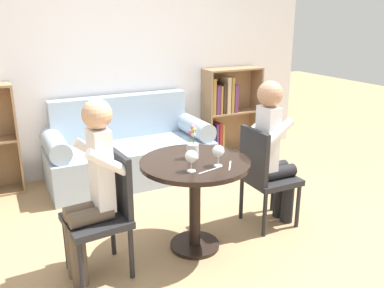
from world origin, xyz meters
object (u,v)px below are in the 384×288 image
Objects in this scene: chair_left at (105,209)px; chair_right at (264,173)px; wine_glass_left at (191,157)px; flower_vase at (193,148)px; bookshelf_right at (225,111)px; person_right at (273,149)px; couch at (129,152)px; wine_glass_right at (218,152)px; person_left at (92,188)px.

chair_right is at bearing 87.17° from chair_left.
flower_vase is (0.13, 0.24, -0.02)m from wine_glass_left.
person_right is (-0.63, -1.84, 0.11)m from bookshelf_right.
bookshelf_right is at bearing -18.50° from person_right.
flower_vase reaches higher than couch.
couch is at bearing 24.50° from chair_right.
couch reaches higher than chair_right.
chair_right is 0.77m from flower_vase.
person_right reaches higher than wine_glass_right.
person_left is 0.93m from wine_glass_right.
person_left reaches higher than couch.
flower_vase is at bearing -89.60° from couch.
wine_glass_right reaches higher than chair_left.
wine_glass_left is (-0.91, -0.24, 0.15)m from person_right.
person_right is (1.50, 0.05, 0.21)m from chair_left.
wine_glass_left is (-0.12, -1.82, 0.54)m from couch.
person_right is at bearing -90.22° from chair_right.
couch reaches higher than wine_glass_left.
chair_left is 1.52m from person_right.
person_right is (0.08, -0.00, 0.21)m from chair_right.
person_right is at bearing 18.86° from wine_glass_right.
bookshelf_right reaches higher than chair_right.
bookshelf_right is 1.28× the size of chair_right.
chair_right is at bearing 0.02° from flower_vase.
bookshelf_right is at bearing 125.72° from person_left.
wine_glass_left is at bearing -93.83° from couch.
bookshelf_right is 2.60m from wine_glass_left.
bookshelf_right is at bearing 57.60° from wine_glass_right.
chair_right is 5.60× the size of wine_glass_right.
bookshelf_right is 7.31× the size of wine_glass_left.
wine_glass_left is at bearing -126.51° from bookshelf_right.
wine_glass_right is at bearing 74.24° from person_left.
person_right is at bearing -0.04° from flower_vase.
person_right is 4.86× the size of flower_vase.
chair_right is at bearing 21.32° from wine_glass_right.
bookshelf_right reaches higher than flower_vase.
bookshelf_right is 2.92m from person_left.
bookshelf_right is at bearing 10.54° from couch.
couch is at bearing -169.46° from bookshelf_right.
person_right is 8.25× the size of wine_glass_left.
chair_left is at bearing -138.32° from bookshelf_right.
person_right reaches higher than chair_left.
couch is at bearing 149.17° from person_left.
couch is 1.47m from bookshelf_right.
wine_glass_right reaches higher than chair_right.
chair_left is at bearing -113.49° from couch.
couch is 1.74m from chair_right.
person_left is 1.59m from person_right.
wine_glass_right is at bearing 72.26° from chair_left.
couch is at bearing 26.99° from person_right.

